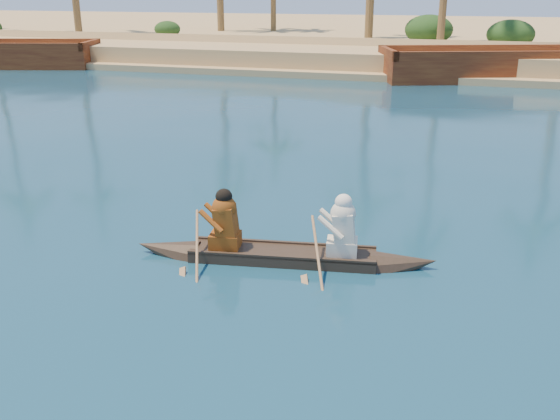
# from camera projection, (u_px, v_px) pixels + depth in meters

# --- Properties ---
(ground) EXTENTS (160.00, 160.00, 0.00)m
(ground) POSITION_uv_depth(u_px,v_px,m) (247.00, 227.00, 13.15)
(ground) COLOR #0B2E47
(ground) RESTS_ON ground
(sandy_embankment) EXTENTS (150.00, 51.00, 1.50)m
(sandy_embankment) POSITION_uv_depth(u_px,v_px,m) (424.00, 37.00, 55.24)
(sandy_embankment) COLOR tan
(sandy_embankment) RESTS_ON ground
(shrub_cluster) EXTENTS (100.00, 6.00, 2.40)m
(shrub_cluster) POSITION_uv_depth(u_px,v_px,m) (406.00, 44.00, 41.14)
(shrub_cluster) COLOR black
(shrub_cluster) RESTS_ON ground
(canoe) EXTENTS (5.63, 1.56, 1.54)m
(canoe) POSITION_uv_depth(u_px,v_px,m) (283.00, 246.00, 11.45)
(canoe) COLOR #34241C
(canoe) RESTS_ON ground
(barge_left) EXTENTS (11.81, 6.65, 1.87)m
(barge_left) POSITION_uv_depth(u_px,v_px,m) (5.00, 56.00, 39.24)
(barge_left) COLOR brown
(barge_left) RESTS_ON ground
(barge_mid) EXTENTS (12.53, 7.69, 1.98)m
(barge_mid) POSITION_uv_depth(u_px,v_px,m) (493.00, 67.00, 33.73)
(barge_mid) COLOR brown
(barge_mid) RESTS_ON ground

